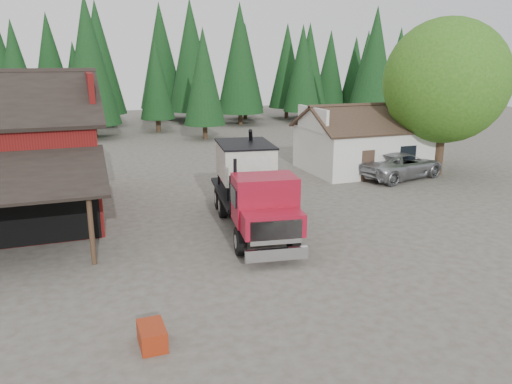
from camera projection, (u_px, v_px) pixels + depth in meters
name	position (u px, v px, depth m)	size (l,w,h in m)	color
ground	(250.00, 265.00, 19.13)	(120.00, 120.00, 0.00)	#4E473D
farmhouse	(363.00, 146.00, 34.78)	(8.60, 6.42, 4.65)	silver
deciduous_tree	(446.00, 85.00, 32.26)	(8.00, 8.00, 10.20)	#382619
conifer_backdrop	(128.00, 126.00, 57.19)	(76.00, 16.00, 16.00)	black
near_pine_b	(204.00, 77.00, 46.76)	(3.96, 3.96, 10.40)	#382619
near_pine_c	(375.00, 65.00, 48.18)	(4.84, 4.84, 12.40)	#382619
near_pine_d	(89.00, 60.00, 46.68)	(5.28, 5.28, 13.40)	#382619
feed_truck	(252.00, 186.00, 22.76)	(3.90, 9.81, 4.31)	black
silver_car	(401.00, 165.00, 32.61)	(2.88, 6.24, 1.73)	#9EA1A6
equip_box	(152.00, 336.00, 13.69)	(0.70, 1.10, 0.60)	maroon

